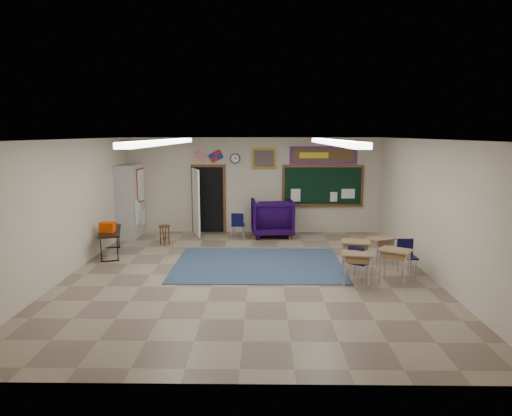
{
  "coord_description": "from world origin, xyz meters",
  "views": [
    {
      "loc": [
        0.3,
        -9.81,
        3.13
      ],
      "look_at": [
        0.14,
        1.5,
        1.27
      ],
      "focal_mm": 32.0,
      "sensor_mm": 36.0,
      "label": 1
    }
  ],
  "objects_px": {
    "student_desk_front_right": "(381,250)",
    "wooden_stool": "(165,235)",
    "wingback_armchair": "(272,217)",
    "student_desk_front_left": "(355,256)",
    "folding_table": "(110,241)"
  },
  "relations": [
    {
      "from": "student_desk_front_right",
      "to": "wooden_stool",
      "type": "bearing_deg",
      "value": 135.51
    },
    {
      "from": "student_desk_front_right",
      "to": "folding_table",
      "type": "height_order",
      "value": "folding_table"
    },
    {
      "from": "student_desk_front_right",
      "to": "wingback_armchair",
      "type": "bearing_deg",
      "value": 103.55
    },
    {
      "from": "student_desk_front_left",
      "to": "folding_table",
      "type": "xyz_separation_m",
      "value": [
        -6.04,
        1.56,
        -0.06
      ]
    },
    {
      "from": "wooden_stool",
      "to": "student_desk_front_right",
      "type": "bearing_deg",
      "value": -19.44
    },
    {
      "from": "wingback_armchair",
      "to": "student_desk_front_left",
      "type": "height_order",
      "value": "wingback_armchair"
    },
    {
      "from": "student_desk_front_left",
      "to": "wooden_stool",
      "type": "relative_size",
      "value": 1.35
    },
    {
      "from": "wooden_stool",
      "to": "folding_table",
      "type": "bearing_deg",
      "value": -137.7
    },
    {
      "from": "student_desk_front_left",
      "to": "student_desk_front_right",
      "type": "xyz_separation_m",
      "value": [
        0.74,
        0.66,
        -0.04
      ]
    },
    {
      "from": "student_desk_front_left",
      "to": "wingback_armchair",
      "type": "bearing_deg",
      "value": 128.43
    },
    {
      "from": "student_desk_front_left",
      "to": "student_desk_front_right",
      "type": "relative_size",
      "value": 1.09
    },
    {
      "from": "student_desk_front_left",
      "to": "folding_table",
      "type": "relative_size",
      "value": 0.45
    },
    {
      "from": "wingback_armchair",
      "to": "student_desk_front_right",
      "type": "xyz_separation_m",
      "value": [
        2.52,
        -3.16,
        -0.2
      ]
    },
    {
      "from": "student_desk_front_right",
      "to": "folding_table",
      "type": "xyz_separation_m",
      "value": [
        -6.77,
        0.89,
        -0.02
      ]
    },
    {
      "from": "wingback_armchair",
      "to": "student_desk_front_left",
      "type": "bearing_deg",
      "value": 110.53
    }
  ]
}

